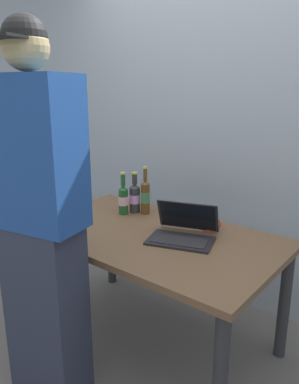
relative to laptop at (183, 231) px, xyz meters
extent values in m
plane|color=slate|center=(-0.21, -0.06, -0.77)|extent=(8.00, 8.00, 0.00)
cube|color=brown|center=(-0.21, -0.06, -0.06)|extent=(1.53, 0.89, 0.04)
cylinder|color=#2D2D30|center=(-0.91, -0.44, -0.43)|extent=(0.07, 0.07, 0.69)
cylinder|color=#2D2D30|center=(0.50, -0.44, -0.43)|extent=(0.07, 0.07, 0.69)
cylinder|color=#2D2D30|center=(-0.91, 0.33, -0.43)|extent=(0.07, 0.07, 0.69)
cylinder|color=#2D2D30|center=(0.50, 0.33, -0.43)|extent=(0.07, 0.07, 0.69)
cube|color=black|center=(0.02, -0.05, -0.04)|extent=(0.41, 0.33, 0.01)
cube|color=#232326|center=(0.02, -0.07, -0.03)|extent=(0.33, 0.23, 0.00)
cube|color=black|center=(-0.03, 0.09, 0.06)|extent=(0.37, 0.20, 0.18)
cube|color=black|center=(-0.03, 0.09, 0.06)|extent=(0.34, 0.18, 0.17)
cylinder|color=brown|center=(-0.44, 0.20, 0.06)|extent=(0.06, 0.06, 0.21)
cone|color=brown|center=(-0.44, 0.20, 0.17)|extent=(0.06, 0.06, 0.02)
cylinder|color=brown|center=(-0.44, 0.20, 0.23)|extent=(0.03, 0.03, 0.08)
cylinder|color=#BFB74C|center=(-0.44, 0.20, 0.28)|extent=(0.03, 0.03, 0.01)
cylinder|color=#41814C|center=(-0.44, 0.20, 0.07)|extent=(0.06, 0.06, 0.07)
cylinder|color=#1E5123|center=(-0.55, 0.10, 0.04)|extent=(0.06, 0.06, 0.17)
cone|color=#1E5123|center=(-0.55, 0.10, 0.14)|extent=(0.06, 0.06, 0.02)
cylinder|color=#1E5123|center=(-0.55, 0.10, 0.19)|extent=(0.03, 0.03, 0.08)
cylinder|color=#BFB74C|center=(-0.55, 0.10, 0.24)|extent=(0.03, 0.03, 0.01)
cylinder|color=beige|center=(-0.55, 0.10, 0.05)|extent=(0.07, 0.07, 0.06)
cylinder|color=#333333|center=(-0.52, 0.18, 0.04)|extent=(0.07, 0.07, 0.17)
cone|color=#333333|center=(-0.52, 0.18, 0.14)|extent=(0.07, 0.07, 0.03)
cylinder|color=#333333|center=(-0.52, 0.18, 0.19)|extent=(0.03, 0.03, 0.07)
cylinder|color=#BFB74C|center=(-0.52, 0.18, 0.23)|extent=(0.04, 0.04, 0.01)
cylinder|color=#CE97D1|center=(-0.52, 0.18, 0.05)|extent=(0.07, 0.07, 0.06)
cube|color=#2D3347|center=(-0.33, -0.70, -0.31)|extent=(0.40, 0.30, 0.93)
cube|color=#1E4793|center=(-0.33, -0.70, 0.50)|extent=(0.47, 0.32, 0.67)
sphere|color=tan|center=(-0.33, -0.70, 0.94)|extent=(0.20, 0.20, 0.20)
sphere|color=black|center=(-0.33, -0.70, 0.97)|extent=(0.19, 0.19, 0.19)
cube|color=black|center=(-0.30, -0.81, 0.96)|extent=(0.18, 0.14, 0.01)
cylinder|color=#BF4C33|center=(0.05, 0.20, 0.01)|extent=(0.08, 0.08, 0.10)
torus|color=#BF4C33|center=(0.10, 0.20, 0.01)|extent=(0.07, 0.01, 0.07)
cube|color=#99A3AD|center=(-0.21, 0.77, 0.53)|extent=(6.00, 0.10, 2.60)
camera|label=1|loc=(1.08, -1.63, 0.77)|focal=34.58mm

